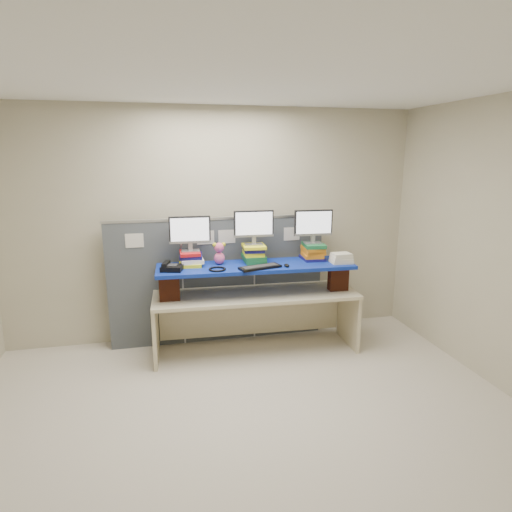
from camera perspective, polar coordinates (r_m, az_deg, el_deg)
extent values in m
cube|color=#C0B99E|center=(3.32, -0.83, -1.31)|extent=(5.00, 4.00, 2.80)
cube|color=beige|center=(3.92, -0.76, -21.47)|extent=(5.00, 4.00, 0.01)
cube|color=white|center=(3.26, -0.92, 23.16)|extent=(5.00, 4.00, 0.01)
cube|color=#42484E|center=(5.15, -14.57, -3.90)|extent=(0.85, 0.05, 1.50)
cube|color=#42484E|center=(5.19, -4.96, -3.37)|extent=(0.85, 0.05, 1.50)
cube|color=#42484E|center=(5.37, 4.24, -2.78)|extent=(0.85, 0.05, 1.50)
cube|color=silver|center=(5.02, -5.14, 5.01)|extent=(2.60, 0.06, 0.03)
cube|color=silver|center=(4.99, -15.90, 1.99)|extent=(0.20, 0.00, 0.16)
cube|color=silver|center=(5.01, -6.74, 2.46)|extent=(0.20, 0.00, 0.16)
cube|color=silver|center=(5.04, -3.91, 2.59)|extent=(0.20, 0.00, 0.16)
cube|color=silver|center=(5.23, 4.79, 2.96)|extent=(0.20, 0.00, 0.16)
cube|color=beige|center=(4.89, 0.00, -5.21)|extent=(2.34, 0.77, 0.04)
cube|color=beige|center=(4.95, -13.24, -9.71)|extent=(0.06, 0.63, 0.66)
cube|color=beige|center=(5.32, 12.23, -7.96)|extent=(0.06, 0.63, 0.66)
cube|color=maroon|center=(4.71, -11.48, -4.05)|extent=(0.22, 0.13, 0.30)
cube|color=maroon|center=(5.05, 10.90, -2.85)|extent=(0.22, 0.13, 0.30)
cube|color=navy|center=(4.79, 0.00, -1.40)|extent=(2.22, 0.64, 0.04)
cube|color=#F5F621|center=(4.81, -8.73, -1.01)|extent=(0.27, 0.31, 0.04)
cube|color=white|center=(4.81, -8.55, -0.50)|extent=(0.25, 0.30, 0.04)
cube|color=navy|center=(4.81, -8.66, 0.00)|extent=(0.27, 0.29, 0.04)
cube|color=red|center=(4.79, -8.80, 0.39)|extent=(0.22, 0.27, 0.03)
cube|color=#1B6533|center=(4.90, -0.21, -0.57)|extent=(0.24, 0.30, 0.04)
cube|color=#1B6533|center=(4.89, -0.31, -0.09)|extent=(0.24, 0.29, 0.04)
cube|color=#F5F621|center=(4.88, -0.34, 0.41)|extent=(0.24, 0.29, 0.05)
cube|color=navy|center=(4.87, -0.32, 0.90)|extent=(0.25, 0.30, 0.04)
cube|color=#F5F621|center=(4.86, -0.30, 1.30)|extent=(0.27, 0.30, 0.03)
cube|color=navy|center=(5.07, 7.53, -0.26)|extent=(0.25, 0.29, 0.03)
cube|color=orange|center=(5.05, 7.52, 0.11)|extent=(0.24, 0.28, 0.04)
cube|color=orange|center=(5.05, 7.66, 0.58)|extent=(0.23, 0.28, 0.04)
cube|color=orange|center=(5.04, 7.61, 1.00)|extent=(0.22, 0.29, 0.04)
cube|color=#1B6533|center=(5.03, 7.71, 1.44)|extent=(0.25, 0.31, 0.04)
cube|color=#9B9BA0|center=(4.79, -8.72, 0.70)|extent=(0.20, 0.13, 0.01)
cube|color=#9B9BA0|center=(4.78, -8.74, 1.25)|extent=(0.05, 0.04, 0.08)
cube|color=black|center=(4.74, -8.82, 3.49)|extent=(0.45, 0.05, 0.30)
cube|color=white|center=(4.72, -8.80, 3.45)|extent=(0.41, 0.02, 0.26)
cube|color=#9B9BA0|center=(4.85, -0.30, 1.57)|extent=(0.20, 0.13, 0.01)
cube|color=#9B9BA0|center=(4.84, -0.30, 2.12)|extent=(0.05, 0.04, 0.08)
cube|color=black|center=(4.81, -0.30, 4.34)|extent=(0.45, 0.05, 0.30)
cube|color=white|center=(4.79, -0.25, 4.30)|extent=(0.41, 0.02, 0.26)
cube|color=#9B9BA0|center=(5.02, 7.58, 1.75)|extent=(0.20, 0.13, 0.01)
cube|color=#9B9BA0|center=(5.02, 7.59, 2.28)|extent=(0.05, 0.04, 0.08)
cube|color=black|center=(4.98, 7.66, 4.42)|extent=(0.45, 0.05, 0.30)
cube|color=white|center=(4.96, 7.74, 4.38)|extent=(0.41, 0.02, 0.26)
cube|color=black|center=(4.63, 0.54, -1.51)|extent=(0.49, 0.27, 0.03)
cube|color=#28282A|center=(4.62, 0.55, -1.33)|extent=(0.42, 0.21, 0.00)
ellipsoid|color=black|center=(4.71, 4.10, -1.24)|extent=(0.07, 0.11, 0.03)
cube|color=black|center=(4.63, -11.12, -1.57)|extent=(0.26, 0.25, 0.05)
cube|color=#28282A|center=(4.62, -11.13, -1.20)|extent=(0.14, 0.14, 0.01)
cube|color=black|center=(4.64, -11.93, -1.00)|extent=(0.10, 0.20, 0.04)
torus|color=black|center=(4.58, -5.18, -1.75)|extent=(0.22, 0.22, 0.02)
ellipsoid|color=#ED5A8D|center=(4.81, -4.90, -0.30)|extent=(0.12, 0.11, 0.14)
sphere|color=#ED5A8D|center=(4.78, -4.93, 1.14)|extent=(0.11, 0.11, 0.11)
sphere|color=yellow|center=(4.77, -5.53, 1.50)|extent=(0.05, 0.05, 0.05)
sphere|color=yellow|center=(4.78, -4.36, 1.55)|extent=(0.05, 0.05, 0.05)
cube|color=beige|center=(4.96, 11.28, -0.74)|extent=(0.24, 0.19, 0.03)
cube|color=beige|center=(4.95, 11.29, -0.42)|extent=(0.23, 0.18, 0.03)
cube|color=beige|center=(4.95, 11.31, -0.11)|extent=(0.22, 0.17, 0.03)
cube|color=beige|center=(4.94, 11.32, 0.21)|extent=(0.21, 0.16, 0.03)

